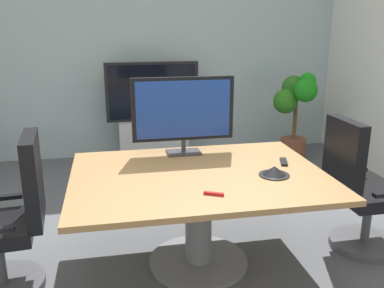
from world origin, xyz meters
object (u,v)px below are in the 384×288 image
at_px(tv_monitor, 183,111).
at_px(conference_phone, 274,171).
at_px(remote_control, 284,162).
at_px(office_chair_left, 11,228).
at_px(wall_display_unit, 153,128).
at_px(conference_table, 199,196).
at_px(office_chair_right, 359,196).
at_px(potted_plant, 295,108).

xyz_separation_m(tv_monitor, conference_phone, (0.54, -0.65, -0.33)).
height_order(tv_monitor, remote_control, tv_monitor).
xyz_separation_m(office_chair_left, wall_display_unit, (1.24, 2.64, -0.01)).
distance_m(office_chair_left, wall_display_unit, 2.92).
distance_m(office_chair_left, tv_monitor, 1.54).
bearing_deg(tv_monitor, conference_table, -87.39).
bearing_deg(conference_table, wall_display_unit, 91.35).
bearing_deg(remote_control, office_chair_right, 6.48).
xyz_separation_m(office_chair_right, tv_monitor, (-1.33, 0.53, 0.64)).
height_order(potted_plant, remote_control, potted_plant).
relative_size(tv_monitor, wall_display_unit, 0.64).
height_order(office_chair_right, tv_monitor, tv_monitor).
bearing_deg(office_chair_right, potted_plant, -11.78).
xyz_separation_m(office_chair_right, wall_display_unit, (-1.37, 2.62, -0.01)).
bearing_deg(office_chair_left, tv_monitor, 108.35).
bearing_deg(remote_control, office_chair_left, -157.16).
bearing_deg(remote_control, conference_phone, -107.34).
bearing_deg(potted_plant, remote_control, -116.69).
distance_m(wall_display_unit, remote_control, 2.62).
height_order(wall_display_unit, conference_phone, wall_display_unit).
bearing_deg(office_chair_right, conference_phone, 98.27).
bearing_deg(office_chair_left, conference_table, 87.28).
distance_m(office_chair_left, office_chair_right, 2.61).
height_order(conference_table, conference_phone, conference_phone).
xyz_separation_m(conference_table, office_chair_left, (-1.31, -0.06, -0.10)).
xyz_separation_m(office_chair_left, conference_phone, (1.83, -0.09, 0.31)).
xyz_separation_m(office_chair_left, potted_plant, (3.06, 2.24, 0.27)).
height_order(office_chair_left, wall_display_unit, wall_display_unit).
height_order(wall_display_unit, remote_control, wall_display_unit).
relative_size(conference_table, office_chair_right, 1.68).
relative_size(office_chair_right, wall_display_unit, 0.83).
height_order(potted_plant, conference_phone, potted_plant).
height_order(wall_display_unit, potted_plant, wall_display_unit).
relative_size(office_chair_right, potted_plant, 0.93).
relative_size(wall_display_unit, conference_phone, 5.95).
xyz_separation_m(tv_monitor, wall_display_unit, (-0.04, 2.08, -0.65)).
relative_size(tv_monitor, remote_control, 4.94).
bearing_deg(conference_table, potted_plant, 51.34).
distance_m(conference_table, office_chair_left, 1.31).
height_order(tv_monitor, potted_plant, tv_monitor).
bearing_deg(remote_control, conference_table, -153.52).
height_order(conference_phone, remote_control, conference_phone).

